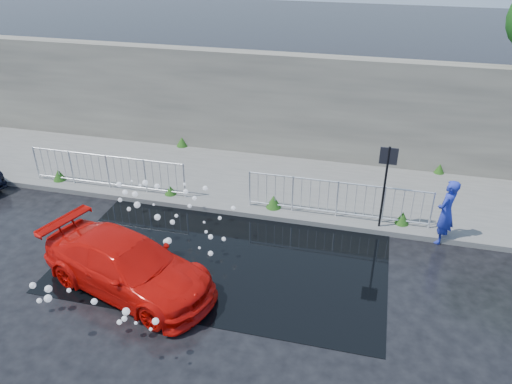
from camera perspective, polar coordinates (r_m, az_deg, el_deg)
ground at (r=12.16m, az=-7.12°, el=-9.56°), size 90.00×90.00×0.00m
pavement at (r=16.11m, az=-0.94°, el=1.38°), size 30.00×4.00×0.15m
curb at (r=14.43m, az=-2.99°, el=-2.16°), size 30.00×0.25×0.16m
retaining_wall at (r=17.36m, az=0.92°, el=10.00°), size 30.00×0.60×3.50m
puddle at (r=12.76m, az=-3.43°, el=-7.23°), size 8.00×5.00×0.01m
sign_post at (r=13.23m, az=14.65°, el=1.93°), size 0.45×0.06×2.50m
railing_left at (r=15.92m, az=-16.61°, el=2.39°), size 5.05×0.05×1.10m
railing_right at (r=13.93m, az=9.26°, el=-0.66°), size 5.05×0.05×1.10m
weeds at (r=15.58m, az=-1.90°, el=1.38°), size 12.17×3.93×0.38m
water_spray at (r=12.58m, az=-12.73°, el=-4.58°), size 3.60×5.57×1.12m
red_car at (r=11.74m, az=-14.44°, el=-8.12°), size 4.64×2.97×1.25m
person at (r=13.67m, az=20.89°, el=-2.14°), size 0.71×0.78×1.80m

